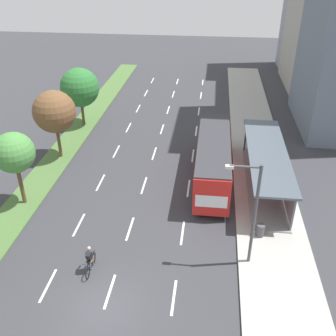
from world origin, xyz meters
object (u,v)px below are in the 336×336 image
object	(u,v)px
bus_shelter	(270,165)
trash_bin	(260,230)
bus	(213,156)
median_tree_second	(14,153)
median_tree_third	(54,112)
streetlight	(252,209)
median_tree_fourth	(80,88)
cyclist	(90,260)

from	to	relation	value
bus_shelter	trash_bin	bearing A→B (deg)	-99.78
bus	median_tree_second	xyz separation A→B (m)	(-13.43, -5.07, 2.08)
median_tree_third	streetlight	bearing A→B (deg)	-36.16
bus_shelter	median_tree_fourth	xyz separation A→B (m)	(-17.78, 9.78, 2.17)
bus	streetlight	world-z (taller)	streetlight
median_tree_third	median_tree_fourth	bearing A→B (deg)	91.36
median_tree_third	streetlight	world-z (taller)	streetlight
streetlight	median_tree_fourth	bearing A→B (deg)	130.35
bus_shelter	median_tree_second	world-z (taller)	median_tree_second
median_tree_fourth	bus	bearing A→B (deg)	-34.17
median_tree_fourth	streetlight	size ratio (longest dim) A/B	0.90
median_tree_second	median_tree_third	distance (m)	7.12
cyclist	median_tree_second	distance (m)	9.59
median_tree_second	median_tree_third	size ratio (longest dim) A/B	0.91
cyclist	streetlight	bearing A→B (deg)	11.13
bus	median_tree_third	world-z (taller)	median_tree_third
bus_shelter	median_tree_fourth	size ratio (longest dim) A/B	2.07
cyclist	median_tree_fourth	xyz separation A→B (m)	(-6.80, 20.19, 3.25)
streetlight	trash_bin	size ratio (longest dim) A/B	7.65
bus_shelter	cyclist	size ratio (longest dim) A/B	6.66
median_tree_fourth	median_tree_third	bearing A→B (deg)	-88.64
bus	median_tree_second	world-z (taller)	median_tree_second
median_tree_third	median_tree_second	bearing A→B (deg)	-90.77
streetlight	trash_bin	distance (m)	4.22
bus	median_tree_third	xyz separation A→B (m)	(-13.33, 2.04, 2.23)
trash_bin	median_tree_third	bearing A→B (deg)	151.63
median_tree_third	median_tree_fourth	xyz separation A→B (m)	(-0.17, 7.12, -0.26)
bus	trash_bin	xyz separation A→B (m)	(3.20, -6.88, -1.49)
bus	median_tree_fourth	size ratio (longest dim) A/B	1.93
bus_shelter	median_tree_third	world-z (taller)	median_tree_third
bus_shelter	cyclist	distance (m)	15.17
bus_shelter	median_tree_fourth	bearing A→B (deg)	151.19
cyclist	median_tree_second	xyz separation A→B (m)	(-6.73, 5.95, 3.36)
bus	median_tree_third	bearing A→B (deg)	171.28
cyclist	streetlight	xyz separation A→B (m)	(8.87, 1.75, 3.10)
bus_shelter	bus	world-z (taller)	bus
cyclist	median_tree_fourth	distance (m)	21.55
cyclist	streetlight	distance (m)	9.56
bus_shelter	trash_bin	xyz separation A→B (m)	(-1.08, -6.27, -1.29)
bus	cyclist	world-z (taller)	bus
median_tree_third	bus	bearing A→B (deg)	-8.72
bus_shelter	cyclist	xyz separation A→B (m)	(-10.98, -10.41, -1.08)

